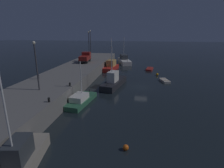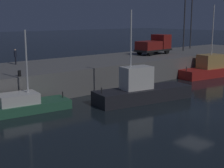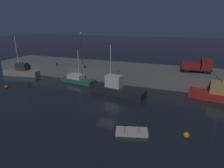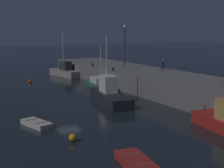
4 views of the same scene
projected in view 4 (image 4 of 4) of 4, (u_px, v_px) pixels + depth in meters
name	position (u px, v px, depth m)	size (l,w,h in m)	color
ground_plane	(68.00, 108.00, 36.09)	(320.00, 320.00, 0.00)	black
pier_quay	(176.00, 86.00, 43.27)	(65.39, 9.62, 2.57)	slate
fishing_boat_blue	(100.00, 84.00, 49.13)	(7.38, 3.24, 6.50)	#2D6647
fishing_boat_orange	(110.00, 95.00, 38.96)	(9.60, 4.19, 8.08)	#232328
fishing_trawler_green	(65.00, 71.00, 61.63)	(8.37, 3.47, 8.79)	gray
dinghy_orange_near	(37.00, 124.00, 29.36)	(3.64, 2.27, 0.49)	beige
rowboat_white_mid	(137.00, 163.00, 20.45)	(4.33, 2.30, 0.55)	#B22823
mooring_buoy_near	(73.00, 138.00, 25.24)	(0.63, 0.63, 0.63)	orange
mooring_buoy_mid	(30.00, 81.00, 54.14)	(0.56, 0.56, 0.56)	orange
lamp_post_west	(125.00, 43.00, 52.49)	(0.44, 0.44, 6.96)	#38383D
dockworker	(163.00, 64.00, 49.91)	(0.39, 0.41, 1.63)	black
bollard_west	(113.00, 69.00, 49.10)	(0.28, 0.28, 0.50)	black
bollard_central	(93.00, 65.00, 54.90)	(0.28, 0.28, 0.56)	black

